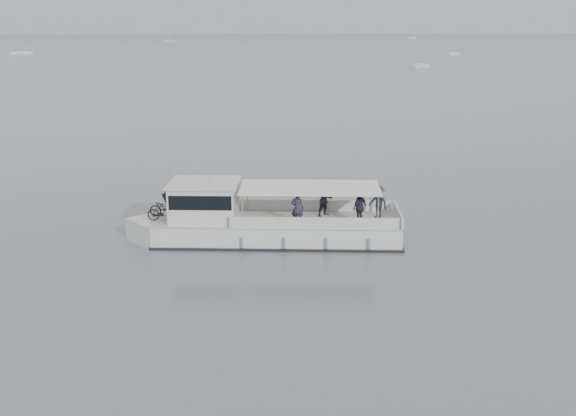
{
  "coord_description": "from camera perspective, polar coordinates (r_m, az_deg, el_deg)",
  "views": [
    {
      "loc": [
        -4.57,
        -28.63,
        9.99
      ],
      "look_at": [
        -2.69,
        0.13,
        1.6
      ],
      "focal_mm": 40.0,
      "sensor_mm": 36.0,
      "label": 1
    }
  ],
  "objects": [
    {
      "name": "moored_fleet",
      "position": [
        228.06,
        -10.17,
        13.57
      ],
      "size": [
        419.63,
        351.45,
        11.05
      ],
      "color": "silver",
      "rests_on": "ground"
    },
    {
      "name": "tour_boat",
      "position": [
        30.27,
        -3.09,
        -1.28
      ],
      "size": [
        13.1,
        4.31,
        5.45
      ],
      "rotation": [
        0.0,
        0.0,
        -0.1
      ],
      "color": "silver",
      "rests_on": "ground"
    },
    {
      "name": "ground",
      "position": [
        30.67,
        5.04,
        -2.85
      ],
      "size": [
        1400.0,
        1400.0,
        0.0
      ],
      "primitive_type": "plane",
      "color": "#535C61",
      "rests_on": "ground"
    },
    {
      "name": "headland",
      "position": [
        588.66,
        -3.44,
        16.6
      ],
      "size": [
        1400.0,
        90.0,
        28.0
      ],
      "primitive_type": "cube",
      "color": "#939EA8",
      "rests_on": "ground"
    }
  ]
}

